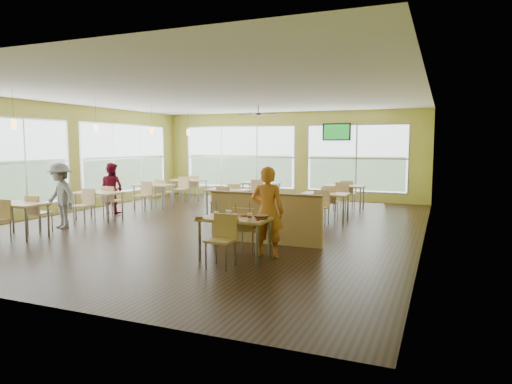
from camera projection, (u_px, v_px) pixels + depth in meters
room at (213, 161)px, 11.36m from camera, size 12.00×12.04×3.20m
window_bays at (186, 161)px, 15.21m from camera, size 9.24×10.24×2.38m
main_table at (235, 224)px, 7.95m from camera, size 1.22×1.52×0.87m
half_wall_divider at (265, 218)px, 9.29m from camera, size 2.40×0.14×1.04m
dining_tables at (209, 192)px, 13.44m from camera, size 6.92×8.72×0.87m
pendant_lights at (125, 129)px, 13.11m from camera, size 0.11×7.31×0.86m
ceiling_fan at (258, 114)px, 13.98m from camera, size 1.25×1.25×0.29m
tv_backwall at (337, 132)px, 16.02m from camera, size 1.00×0.07×0.60m
man_plaid at (267, 212)px, 8.18m from camera, size 0.64×0.47×1.64m
patron_maroon at (112, 188)px, 13.28m from camera, size 0.74×0.58×1.48m
patron_grey at (60, 196)px, 10.99m from camera, size 1.14×0.84×1.58m
cup_blue at (216, 215)px, 7.84m from camera, size 0.09×0.09×0.33m
cup_yellow at (229, 214)px, 7.88m from camera, size 0.10×0.10×0.37m
cup_red_near at (236, 217)px, 7.65m from camera, size 0.08×0.08×0.30m
cup_red_far at (250, 216)px, 7.66m from camera, size 0.09×0.09×0.32m
food_basket at (261, 217)px, 7.82m from camera, size 0.26×0.26×0.06m
ketchup_cup at (258, 220)px, 7.61m from camera, size 0.05×0.05×0.02m
wrapper_left at (199, 217)px, 7.86m from camera, size 0.19×0.18×0.04m
wrapper_mid at (244, 215)px, 8.10m from camera, size 0.20×0.18×0.05m
wrapper_right at (236, 220)px, 7.62m from camera, size 0.14×0.12×0.03m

